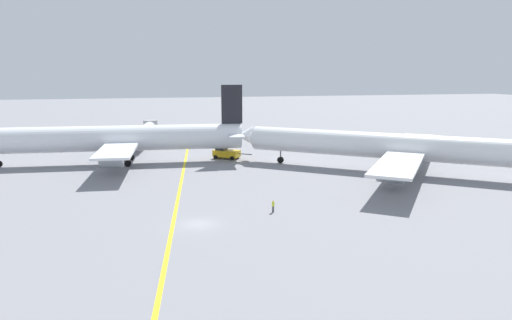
{
  "coord_description": "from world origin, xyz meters",
  "views": [
    {
      "loc": [
        -5.85,
        -54.76,
        18.47
      ],
      "look_at": [
        12.13,
        19.35,
        4.0
      ],
      "focal_mm": 32.33,
      "sensor_mm": 36.0,
      "label": 1
    }
  ],
  "objects_px": {
    "pushback_tug": "(226,153)",
    "jet_bridge": "(146,130)",
    "airliner_being_pushed": "(396,147)",
    "ground_crew_marshaller_foreground": "(273,206)",
    "airliner_at_gate_left": "(112,139)"
  },
  "relations": [
    {
      "from": "airliner_at_gate_left",
      "to": "pushback_tug",
      "type": "distance_m",
      "value": 23.86
    },
    {
      "from": "pushback_tug",
      "to": "ground_crew_marshaller_foreground",
      "type": "xyz_separation_m",
      "value": [
        -0.68,
        -40.51,
        -0.43
      ]
    },
    {
      "from": "airliner_being_pushed",
      "to": "jet_bridge",
      "type": "relative_size",
      "value": 2.26
    },
    {
      "from": "ground_crew_marshaller_foreground",
      "to": "jet_bridge",
      "type": "relative_size",
      "value": 0.07
    },
    {
      "from": "airliner_at_gate_left",
      "to": "ground_crew_marshaller_foreground",
      "type": "height_order",
      "value": "airliner_at_gate_left"
    },
    {
      "from": "ground_crew_marshaller_foreground",
      "to": "airliner_at_gate_left",
      "type": "bearing_deg",
      "value": 119.71
    },
    {
      "from": "airliner_being_pushed",
      "to": "airliner_at_gate_left",
      "type": "bearing_deg",
      "value": 157.67
    },
    {
      "from": "airliner_at_gate_left",
      "to": "airliner_being_pushed",
      "type": "height_order",
      "value": "airliner_being_pushed"
    },
    {
      "from": "airliner_being_pushed",
      "to": "jet_bridge",
      "type": "xyz_separation_m",
      "value": [
        -45.1,
        44.22,
        -0.92
      ]
    },
    {
      "from": "airliner_at_gate_left",
      "to": "ground_crew_marshaller_foreground",
      "type": "distance_m",
      "value": 46.32
    },
    {
      "from": "airliner_at_gate_left",
      "to": "pushback_tug",
      "type": "xyz_separation_m",
      "value": [
        23.54,
        0.46,
        -3.9
      ]
    },
    {
      "from": "airliner_being_pushed",
      "to": "ground_crew_marshaller_foreground",
      "type": "bearing_deg",
      "value": -147.14
    },
    {
      "from": "pushback_tug",
      "to": "jet_bridge",
      "type": "xyz_separation_m",
      "value": [
        -16.76,
        22.46,
        2.66
      ]
    },
    {
      "from": "pushback_tug",
      "to": "ground_crew_marshaller_foreground",
      "type": "relative_size",
      "value": 4.78
    },
    {
      "from": "airliner_being_pushed",
      "to": "pushback_tug",
      "type": "height_order",
      "value": "airliner_being_pushed"
    }
  ]
}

